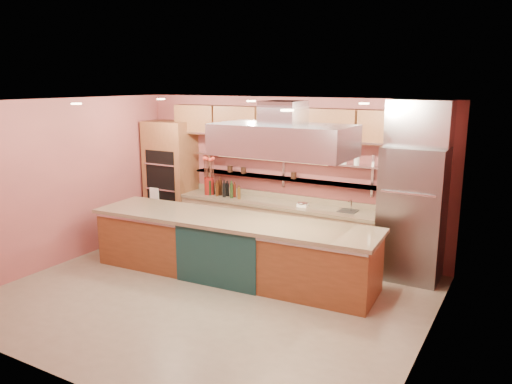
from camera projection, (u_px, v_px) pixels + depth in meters
The scene contains 21 objects.
floor at pixel (210, 296), 7.31m from camera, with size 6.00×5.00×0.02m, color gray.
ceiling at pixel (206, 102), 6.70m from camera, with size 6.00×5.00×0.02m, color black.
wall_back at pixel (287, 175), 9.13m from camera, with size 6.00×0.04×2.80m, color #A8534F.
wall_front at pixel (62, 256), 4.88m from camera, with size 6.00×0.04×2.80m, color #A8534F.
wall_left at pixel (63, 182), 8.45m from camera, with size 0.04×5.00×2.80m, color #A8534F.
wall_right at pixel (430, 234), 5.56m from camera, with size 0.04×5.00×2.80m, color #A8534F.
oven_stack at pixel (171, 178), 10.09m from camera, with size 0.95×0.64×2.30m, color brown.
refrigerator at pixel (412, 214), 7.76m from camera, with size 0.95×0.72×2.10m, color slate.
back_counter at pixel (276, 227), 9.10m from camera, with size 3.84×0.64×0.93m, color #9D7D5E.
wall_shelf_lower at pixel (281, 178), 9.05m from camera, with size 3.60×0.26×0.03m, color silver.
wall_shelf_upper at pixel (281, 159), 8.97m from camera, with size 3.60×0.26×0.03m, color silver.
upper_cabinets at pixel (283, 123), 8.77m from camera, with size 4.60×0.36×0.55m, color brown.
range_hood at pixel (283, 140), 7.12m from camera, with size 2.00×1.00×0.45m, color silver.
ceiling_downlights at pixel (215, 103), 6.88m from camera, with size 4.00×2.80×0.02m, color #FFE5A5.
island at pixel (231, 247), 7.94m from camera, with size 4.62×1.00×0.96m, color brown.
flower_vase at pixel (209, 186), 9.61m from camera, with size 0.19×0.19×0.33m, color maroon.
oil_bottle_cluster at pixel (226, 190), 9.44m from camera, with size 0.77×0.22×0.25m, color black.
kitchen_scale at pixel (303, 204), 8.69m from camera, with size 0.17×0.13×0.10m, color white.
bar_faucet at pixel (351, 206), 8.35m from camera, with size 0.03×0.03×0.20m, color silver.
copper_kettle at pixel (241, 151), 9.37m from camera, with size 0.19×0.19×0.15m, color #CC4A2F.
green_canister at pixel (250, 151), 9.27m from camera, with size 0.14×0.14×0.17m, color #104E1B.
Camera 1 is at (3.94, -5.59, 3.07)m, focal length 35.00 mm.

